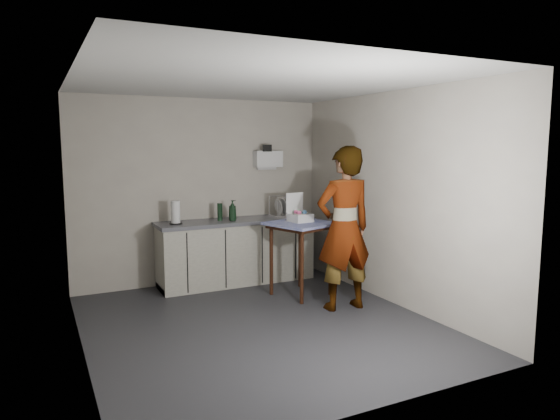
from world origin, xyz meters
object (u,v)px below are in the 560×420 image
side_table (301,232)px  soda_can (231,215)px  standing_man (344,229)px  bakery_box (299,215)px  kitchen_counter (237,253)px  dish_rack (284,211)px  soap_bottle (232,210)px  dark_bottle (220,212)px  paper_towel (176,213)px

side_table → soda_can: bearing=102.8°
standing_man → bakery_box: standing_man is taller
kitchen_counter → dish_rack: size_ratio=5.26×
standing_man → soap_bottle: bearing=-59.2°
dish_rack → bakery_box: bakery_box is taller
side_table → dish_rack: dish_rack is taller
soap_bottle → kitchen_counter: bearing=45.4°
standing_man → dish_rack: bearing=-89.0°
soap_bottle → dark_bottle: soap_bottle is taller
standing_man → paper_towel: bearing=-42.2°
dark_bottle → bakery_box: (0.79, -0.87, 0.01)m
standing_man → bakery_box: (-0.17, 0.78, 0.07)m
soda_can → bakery_box: bearing=-56.9°
dark_bottle → paper_towel: (-0.63, -0.04, 0.03)m
kitchen_counter → soda_can: soda_can is taller
kitchen_counter → side_table: bearing=-60.0°
standing_man → soap_bottle: size_ratio=6.74×
paper_towel → bakery_box: bakery_box is taller
standing_man → dark_bottle: size_ratio=8.02×
soda_can → paper_towel: bearing=-174.1°
dark_bottle → bakery_box: 1.17m
kitchen_counter → soap_bottle: (-0.09, -0.09, 0.63)m
standing_man → bakery_box: size_ratio=5.29×
paper_towel → dish_rack: bearing=2.5°
dish_rack → bakery_box: 0.94m
standing_man → paper_towel: size_ratio=6.27×
standing_man → dark_bottle: (-0.96, 1.65, 0.06)m
standing_man → soda_can: 1.87m
soda_can → dish_rack: (0.84, -0.01, 0.00)m
kitchen_counter → dark_bottle: (-0.24, 0.01, 0.60)m
soda_can → kitchen_counter: bearing=-50.7°
bakery_box → dish_rack: bearing=69.0°
dark_bottle → standing_man: bearing=-59.8°
paper_towel → dish_rack: (1.66, 0.07, -0.08)m
soda_can → dish_rack: bearing=-0.9°
dish_rack → dark_bottle: bearing=-178.1°
dish_rack → bakery_box: bearing=-104.7°
side_table → soap_bottle: (-0.62, 0.84, 0.22)m
dark_bottle → dish_rack: (1.02, 0.03, -0.05)m
side_table → dark_bottle: (-0.77, 0.94, 0.19)m
dark_bottle → side_table: bearing=-50.6°
kitchen_counter → dark_bottle: dark_bottle is taller
soda_can → dark_bottle: bearing=-166.0°
kitchen_counter → side_table: size_ratio=2.33×
soda_can → bakery_box: size_ratio=0.36×
standing_man → bakery_box: 0.80m
standing_man → dark_bottle: bearing=-56.7°
standing_man → paper_towel: standing_man is taller
side_table → bakery_box: bearing=60.8°
soap_bottle → paper_towel: paper_towel is taller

